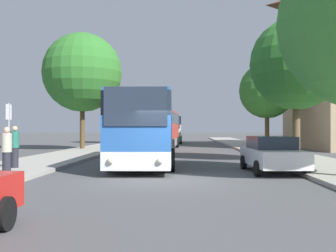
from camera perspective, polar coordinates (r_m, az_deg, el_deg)
name	(u,v)px	position (r m, az deg, el deg)	size (l,w,h in m)	color
ground_plane	(170,181)	(13.93, 0.27, -7.94)	(300.00, 300.00, 0.00)	#4C4C4F
bus_front	(146,129)	(20.10, -3.16, -0.43)	(3.11, 11.61, 3.39)	silver
bus_middle	(161,129)	(34.40, -1.05, -0.45)	(3.12, 11.65, 3.33)	gray
bus_rear	(170,129)	(50.24, 0.28, -0.41)	(3.10, 11.84, 3.33)	#238942
parked_car_right_near	(272,154)	(16.99, 14.83, -3.90)	(2.18, 4.59, 1.51)	silver
bus_stop_sign	(9,129)	(16.50, -22.12, -0.44)	(0.08, 0.45, 2.68)	gray
pedestrian_waiting_near	(15,147)	(18.12, -21.34, -2.80)	(0.36, 0.36, 1.79)	#23232D
pedestrian_waiting_far	(7,151)	(15.41, -22.37, -3.34)	(0.36, 0.36, 1.74)	#23232D
tree_left_near	(120,106)	(48.82, -7.02, 2.83)	(4.78, 4.78, 6.79)	#513D23
tree_left_far	(82,73)	(34.16, -12.32, 7.58)	(6.64, 6.64, 9.73)	#513D23
tree_right_near	(296,64)	(22.83, 18.11, 8.56)	(5.04, 5.04, 7.75)	brown
tree_right_mid	(267,91)	(37.10, 14.17, 4.99)	(5.08, 5.08, 7.69)	#513D23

